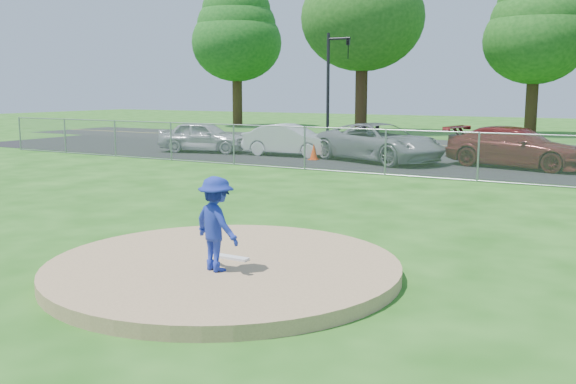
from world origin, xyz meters
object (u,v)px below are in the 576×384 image
Objects in this scene: tree_left at (363,2)px; parked_car_silver at (204,137)px; tree_center at (536,27)px; traffic_cone at (314,152)px; pitcher at (216,224)px; parked_car_darkred at (516,147)px; traffic_signal_left at (332,78)px; parked_car_gray at (380,142)px; parked_car_white at (290,140)px; tree_far_left at (237,31)px.

parked_car_silver is (-0.89, -15.65, -7.54)m from tree_left.
traffic_cone is at bearing -105.15° from tree_center.
pitcher is 19.87m from parked_car_silver.
traffic_cone is at bearing 111.71° from parked_car_darkred.
tree_left is 1.27× the size of tree_center.
tree_center is at bearing 19.09° from parked_car_darkred.
tree_left is at bearing -163.30° from tree_center.
tree_center is at bearing 57.10° from traffic_signal_left.
traffic_signal_left is (2.24, -9.00, -4.88)m from tree_left.
pitcher is 16.51m from parked_car_gray.
parked_car_silver is 4.16m from parked_car_white.
traffic_signal_left is at bearing -39.73° from tree_far_left.
tree_far_left is 24.94m from traffic_cone.
pitcher reaches higher than traffic_cone.
tree_far_left is at bearing 131.27° from traffic_cone.
tree_far_left is at bearing -37.37° from pitcher.
pitcher is at bearing -156.31° from parked_car_silver.
traffic_signal_left is 6.78m from parked_car_white.
traffic_signal_left is at bearing 110.28° from traffic_cone.
traffic_signal_left is 8.78× the size of traffic_cone.
tree_left reaches higher than parked_car_silver.
traffic_cone is 5.75m from parked_car_silver.
tree_center reaches higher than parked_car_silver.
parked_car_silver is at bearing -33.51° from pitcher.
tree_far_left is 11.24m from tree_left.
tree_center reaches higher than parked_car_gray.
parked_car_white is at bearing 104.28° from parked_car_darkred.
tree_center is at bearing -23.61° from parked_car_white.
traffic_cone is at bearing -122.93° from parked_car_white.
tree_far_left is 2.67× the size of parked_car_white.
tree_far_left reaches higher than parked_car_white.
traffic_signal_left is at bearing 6.15° from parked_car_white.
tree_far_left is 2.64× the size of parked_car_silver.
parked_car_gray is at bearing 15.13° from traffic_cone.
parked_car_white is at bearing -96.68° from parked_car_silver.
parked_car_silver is 1.01× the size of parked_car_white.
traffic_signal_left is at bearing -49.18° from pitcher.
parked_car_darkred is (13.23, 0.94, 0.04)m from parked_car_silver.
tree_center is at bearing -44.02° from parked_car_silver.
parked_car_silver is 8.26m from parked_car_gray.
tree_far_left is at bearing 16.07° from parked_car_silver.
parked_car_silver is at bearing -120.28° from tree_center.
parked_car_white is (-1.60, 0.91, 0.34)m from traffic_cone.
parked_car_gray is 5.01m from parked_car_darkred.
parked_car_darkred reaches higher than traffic_cone.
tree_center is 1.96× the size of parked_car_darkred.
tree_left reaches higher than traffic_signal_left.
parked_car_gray is (2.53, 0.68, 0.43)m from traffic_cone.
parked_car_silver reaches higher than parked_car_white.
tree_far_left reaches higher than parked_car_gray.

